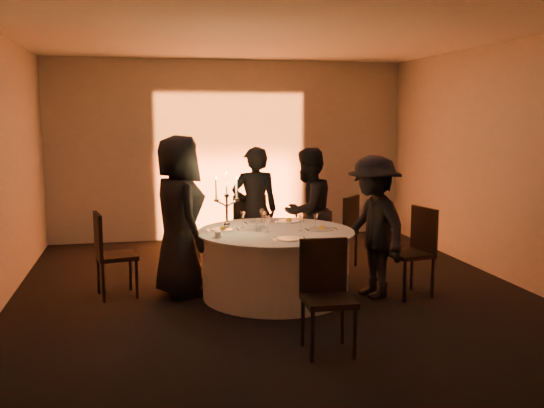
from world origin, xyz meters
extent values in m
plane|color=black|center=(0.00, 0.00, 0.00)|extent=(7.00, 7.00, 0.00)
plane|color=white|center=(0.00, 0.00, 3.00)|extent=(7.00, 7.00, 0.00)
plane|color=#A3A097|center=(0.00, 3.50, 1.50)|extent=(7.00, 0.00, 7.00)
plane|color=#A3A097|center=(0.00, -3.50, 1.50)|extent=(7.00, 0.00, 7.00)
plane|color=#A3A097|center=(3.00, 0.00, 1.50)|extent=(0.00, 7.00, 7.00)
cube|color=black|center=(0.00, 3.20, 0.05)|extent=(0.25, 0.12, 0.10)
cylinder|color=black|center=(0.00, 0.00, 0.01)|extent=(0.60, 0.60, 0.03)
cylinder|color=black|center=(0.00, 0.00, 0.38)|extent=(0.20, 0.20, 0.75)
cylinder|color=silver|center=(0.00, 0.00, 0.38)|extent=(1.68, 1.68, 0.75)
cylinder|color=silver|center=(0.00, 0.00, 0.76)|extent=(1.80, 1.80, 0.02)
cube|color=black|center=(-1.79, 0.37, 0.47)|extent=(0.51, 0.51, 0.05)
cube|color=black|center=(-1.99, 0.33, 0.74)|extent=(0.13, 0.43, 0.49)
cylinder|color=black|center=(-1.58, 0.23, 0.23)|extent=(0.04, 0.04, 0.46)
cylinder|color=black|center=(-1.65, 0.59, 0.23)|extent=(0.04, 0.04, 0.46)
cylinder|color=black|center=(-1.94, 0.15, 0.23)|extent=(0.04, 0.04, 0.46)
cylinder|color=black|center=(-2.01, 0.52, 0.23)|extent=(0.04, 0.04, 0.46)
cube|color=black|center=(-0.07, 1.47, 0.49)|extent=(0.47, 0.47, 0.05)
cube|color=black|center=(-0.08, 1.27, 0.77)|extent=(0.45, 0.06, 0.51)
cylinder|color=black|center=(0.13, 1.65, 0.24)|extent=(0.04, 0.04, 0.48)
cylinder|color=black|center=(-0.25, 1.67, 0.24)|extent=(0.04, 0.04, 0.48)
cylinder|color=black|center=(0.12, 1.27, 0.24)|extent=(0.04, 0.04, 0.48)
cylinder|color=black|center=(-0.27, 1.29, 0.24)|extent=(0.04, 0.04, 0.48)
cube|color=black|center=(1.12, 1.13, 0.48)|extent=(0.62, 0.62, 0.05)
cube|color=black|center=(1.26, 0.99, 0.75)|extent=(0.34, 0.34, 0.50)
cylinder|color=black|center=(1.12, 1.39, 0.24)|extent=(0.04, 0.04, 0.47)
cylinder|color=black|center=(0.86, 1.13, 0.24)|extent=(0.04, 0.04, 0.47)
cylinder|color=black|center=(1.39, 1.13, 0.24)|extent=(0.04, 0.04, 0.47)
cylinder|color=black|center=(1.12, 0.86, 0.24)|extent=(0.04, 0.04, 0.47)
cube|color=black|center=(1.51, -0.32, 0.49)|extent=(0.53, 0.53, 0.05)
cube|color=black|center=(1.70, -0.28, 0.77)|extent=(0.13, 0.45, 0.51)
cylinder|color=black|center=(1.28, -0.17, 0.24)|extent=(0.04, 0.04, 0.48)
cylinder|color=black|center=(1.36, -0.55, 0.24)|extent=(0.04, 0.04, 0.48)
cylinder|color=black|center=(1.65, -0.09, 0.24)|extent=(0.04, 0.04, 0.48)
cylinder|color=black|center=(1.73, -0.47, 0.24)|extent=(0.04, 0.04, 0.48)
cube|color=black|center=(0.08, -1.77, 0.47)|extent=(0.45, 0.45, 0.05)
cube|color=black|center=(0.09, -1.57, 0.74)|extent=(0.43, 0.06, 0.50)
cylinder|color=black|center=(-0.12, -1.94, 0.23)|extent=(0.04, 0.04, 0.46)
cylinder|color=black|center=(0.25, -1.96, 0.23)|extent=(0.04, 0.04, 0.46)
cylinder|color=black|center=(-0.10, -1.57, 0.23)|extent=(0.04, 0.04, 0.46)
cylinder|color=black|center=(0.27, -1.59, 0.23)|extent=(0.04, 0.04, 0.46)
imported|color=black|center=(-1.08, 0.29, 0.93)|extent=(0.81, 1.03, 1.86)
imported|color=black|center=(-0.03, 1.12, 0.84)|extent=(0.62, 0.42, 1.68)
imported|color=black|center=(0.64, 0.92, 0.83)|extent=(1.02, 0.98, 1.66)
imported|color=black|center=(1.09, -0.24, 0.82)|extent=(0.82, 1.16, 1.63)
cylinder|color=white|center=(-0.59, 0.16, 0.78)|extent=(0.25, 0.25, 0.01)
cube|color=#B7B7BC|center=(-0.76, 0.16, 0.78)|extent=(0.01, 0.17, 0.01)
cube|color=#B7B7BC|center=(-0.42, 0.16, 0.78)|extent=(0.02, 0.17, 0.01)
sphere|color=yellow|center=(-0.59, 0.16, 0.82)|extent=(0.07, 0.07, 0.07)
cylinder|color=white|center=(-0.08, 0.54, 0.78)|extent=(0.26, 0.26, 0.01)
cube|color=#B7B7BC|center=(-0.25, 0.54, 0.78)|extent=(0.02, 0.17, 0.01)
cube|color=#B7B7BC|center=(0.09, 0.54, 0.78)|extent=(0.01, 0.17, 0.01)
cylinder|color=white|center=(0.29, 0.53, 0.78)|extent=(0.27, 0.27, 0.01)
cube|color=#B7B7BC|center=(0.12, 0.53, 0.78)|extent=(0.02, 0.17, 0.01)
cube|color=#B7B7BC|center=(0.46, 0.53, 0.78)|extent=(0.02, 0.17, 0.01)
sphere|color=yellow|center=(0.29, 0.53, 0.82)|extent=(0.07, 0.07, 0.07)
cylinder|color=white|center=(0.53, -0.05, 0.78)|extent=(0.30, 0.30, 0.01)
cube|color=#B7B7BC|center=(0.36, -0.05, 0.78)|extent=(0.02, 0.17, 0.01)
cube|color=#B7B7BC|center=(0.70, -0.05, 0.78)|extent=(0.01, 0.17, 0.01)
sphere|color=yellow|center=(0.53, -0.05, 0.82)|extent=(0.07, 0.07, 0.07)
cylinder|color=white|center=(0.03, -0.52, 0.78)|extent=(0.26, 0.26, 0.01)
cube|color=#B7B7BC|center=(-0.14, -0.52, 0.78)|extent=(0.02, 0.17, 0.01)
cube|color=#B7B7BC|center=(0.20, -0.52, 0.78)|extent=(0.02, 0.17, 0.01)
cylinder|color=white|center=(-0.70, -0.25, 0.77)|extent=(0.11, 0.11, 0.01)
cylinder|color=white|center=(-0.70, -0.25, 0.81)|extent=(0.07, 0.07, 0.06)
cylinder|color=silver|center=(-0.55, 0.09, 0.78)|extent=(0.14, 0.14, 0.02)
sphere|color=silver|center=(-0.55, 0.09, 0.84)|extent=(0.07, 0.07, 0.07)
cylinder|color=silver|center=(-0.55, 0.09, 0.98)|extent=(0.03, 0.03, 0.36)
cylinder|color=silver|center=(-0.55, 0.09, 1.18)|extent=(0.06, 0.06, 0.03)
cylinder|color=white|center=(-0.55, 0.09, 1.30)|extent=(0.02, 0.02, 0.23)
cone|color=orange|center=(-0.55, 0.09, 1.44)|extent=(0.02, 0.02, 0.04)
cylinder|color=silver|center=(-0.61, 0.09, 1.09)|extent=(0.13, 0.02, 0.09)
cylinder|color=silver|center=(-0.67, 0.09, 1.13)|extent=(0.06, 0.06, 0.03)
cylinder|color=white|center=(-0.67, 0.09, 1.25)|extent=(0.02, 0.02, 0.23)
cone|color=orange|center=(-0.67, 0.09, 1.39)|extent=(0.02, 0.02, 0.04)
cylinder|color=silver|center=(-0.49, 0.09, 1.09)|extent=(0.13, 0.02, 0.09)
cylinder|color=silver|center=(-0.43, 0.09, 1.13)|extent=(0.06, 0.06, 0.03)
cylinder|color=white|center=(-0.43, 0.09, 1.25)|extent=(0.02, 0.02, 0.23)
cone|color=orange|center=(-0.43, 0.09, 1.39)|extent=(0.02, 0.02, 0.04)
cylinder|color=white|center=(-0.11, -0.07, 0.77)|extent=(0.06, 0.06, 0.01)
cylinder|color=white|center=(-0.11, -0.07, 0.83)|extent=(0.01, 0.01, 0.10)
cone|color=white|center=(-0.11, -0.07, 0.92)|extent=(0.07, 0.07, 0.09)
cylinder|color=white|center=(-0.07, 0.43, 0.77)|extent=(0.06, 0.06, 0.01)
cylinder|color=white|center=(-0.07, 0.43, 0.83)|extent=(0.01, 0.01, 0.10)
cone|color=white|center=(-0.07, 0.43, 0.92)|extent=(0.07, 0.07, 0.09)
cylinder|color=white|center=(-0.11, 0.29, 0.77)|extent=(0.06, 0.06, 0.01)
cylinder|color=white|center=(-0.11, 0.29, 0.83)|extent=(0.01, 0.01, 0.10)
cone|color=white|center=(-0.11, 0.29, 0.92)|extent=(0.07, 0.07, 0.09)
cylinder|color=white|center=(-0.09, 0.21, 0.77)|extent=(0.06, 0.06, 0.01)
cylinder|color=white|center=(-0.09, 0.21, 0.83)|extent=(0.01, 0.01, 0.10)
cone|color=white|center=(-0.09, 0.21, 0.92)|extent=(0.07, 0.07, 0.09)
cylinder|color=white|center=(-0.34, 0.25, 0.77)|extent=(0.06, 0.06, 0.01)
cylinder|color=white|center=(-0.34, 0.25, 0.83)|extent=(0.01, 0.01, 0.10)
cone|color=white|center=(-0.34, 0.25, 0.92)|extent=(0.07, 0.07, 0.09)
cylinder|color=white|center=(0.28, -0.08, 0.77)|extent=(0.06, 0.06, 0.01)
cylinder|color=white|center=(0.28, -0.08, 0.83)|extent=(0.01, 0.01, 0.10)
cone|color=white|center=(0.28, -0.08, 0.92)|extent=(0.07, 0.07, 0.09)
cylinder|color=white|center=(0.45, -0.09, 0.77)|extent=(0.06, 0.06, 0.01)
cylinder|color=white|center=(0.45, -0.09, 0.83)|extent=(0.01, 0.01, 0.10)
cone|color=white|center=(0.45, -0.09, 0.92)|extent=(0.07, 0.07, 0.09)
cylinder|color=white|center=(-0.19, 0.15, 0.82)|extent=(0.07, 0.07, 0.09)
cylinder|color=white|center=(-0.20, 0.00, 0.82)|extent=(0.07, 0.07, 0.09)
camera|label=1|loc=(-1.49, -6.65, 2.07)|focal=40.00mm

